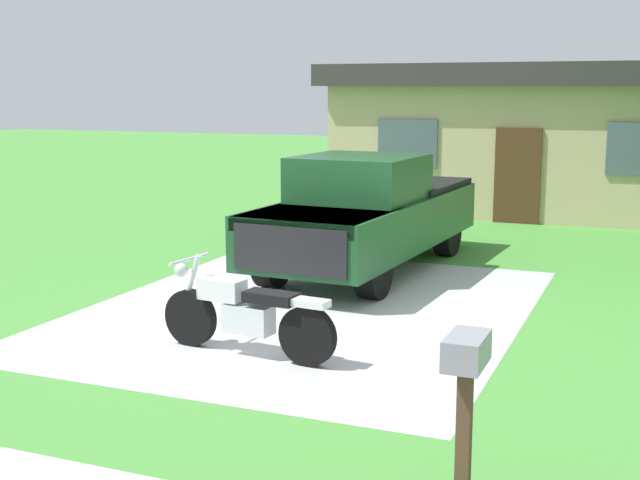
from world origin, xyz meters
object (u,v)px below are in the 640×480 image
at_px(pickup_truck, 370,212).
at_px(neighbor_house, 536,136).
at_px(mailbox, 466,374).
at_px(motorcycle, 245,314).

xyz_separation_m(pickup_truck, neighbor_house, (1.44, 8.32, 0.84)).
bearing_deg(mailbox, motorcycle, 140.15).
relative_size(motorcycle, neighbor_house, 0.23).
height_order(motorcycle, neighbor_house, neighbor_house).
bearing_deg(motorcycle, mailbox, -39.85).
height_order(mailbox, neighbor_house, neighbor_house).
bearing_deg(pickup_truck, neighbor_house, 80.15).
relative_size(pickup_truck, neighbor_house, 0.60).
distance_m(mailbox, neighbor_house, 15.84).
xyz_separation_m(motorcycle, mailbox, (3.02, -2.52, 0.51)).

